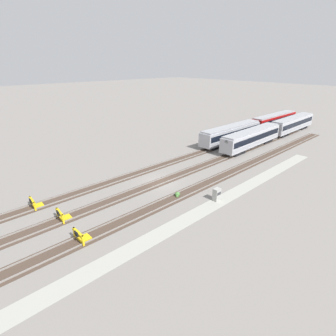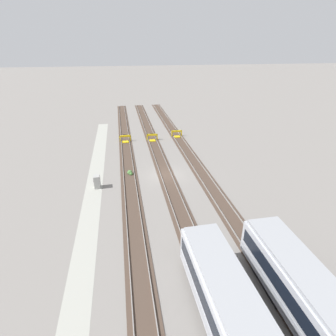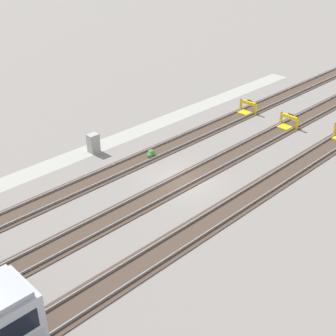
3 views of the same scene
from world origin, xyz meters
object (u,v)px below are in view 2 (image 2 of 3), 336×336
object	(u,v)px
bumper_stop_near_inner_track	(152,138)
weed_clump	(130,173)
bumper_stop_middle_track	(177,134)
electrical_cabinet	(97,182)
bumper_stop_nearest_track	(125,139)

from	to	relation	value
bumper_stop_near_inner_track	weed_clump	world-z (taller)	bumper_stop_near_inner_track
bumper_stop_near_inner_track	bumper_stop_middle_track	size ratio (longest dim) A/B	1.00
weed_clump	electrical_cabinet	bearing A→B (deg)	-54.86
bumper_stop_near_inner_track	bumper_stop_middle_track	bearing A→B (deg)	105.37
bumper_stop_nearest_track	weed_clump	distance (m)	13.27
bumper_stop_nearest_track	bumper_stop_near_inner_track	bearing A→B (deg)	88.10
bumper_stop_middle_track	electrical_cabinet	xyz separation A→B (m)	(17.30, -13.62, 0.29)
bumper_stop_near_inner_track	weed_clump	xyz separation A→B (m)	(13.11, -4.69, -0.27)
electrical_cabinet	weed_clump	size ratio (longest dim) A/B	1.74
bumper_stop_nearest_track	electrical_cabinet	size ratio (longest dim) A/B	1.25
electrical_cabinet	weed_clump	world-z (taller)	electrical_cabinet
weed_clump	bumper_stop_near_inner_track	bearing A→B (deg)	160.30
bumper_stop_nearest_track	bumper_stop_middle_track	xyz separation A→B (m)	(-1.18, 9.71, 0.00)
bumper_stop_nearest_track	weed_clump	xyz separation A→B (m)	(13.27, 0.15, -0.27)
bumper_stop_nearest_track	weed_clump	size ratio (longest dim) A/B	2.18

